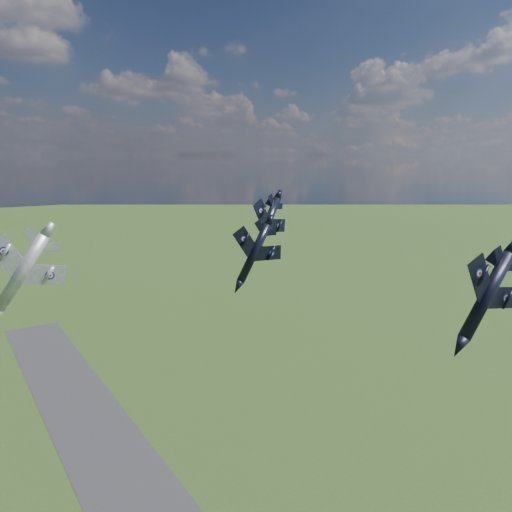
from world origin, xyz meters
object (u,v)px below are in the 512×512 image
jet_high_navy (267,225)px  jet_lead_navy (254,253)px  jet_right_navy (487,296)px  jet_left_silver (22,272)px

jet_high_navy → jet_lead_navy: bearing=-148.9°
jet_right_navy → jet_left_silver: (-45.28, 33.40, 2.07)m
jet_right_navy → jet_high_navy: bearing=94.7°
jet_lead_navy → jet_left_silver: size_ratio=1.00×
jet_high_navy → jet_right_navy: bearing=-105.1°
jet_lead_navy → jet_high_navy: 12.77m
jet_right_navy → jet_high_navy: size_ratio=1.01×
jet_lead_navy → jet_right_navy: jet_right_navy is taller
jet_right_navy → jet_high_navy: (0.32, 46.62, 3.06)m
jet_lead_navy → jet_left_silver: 37.31m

